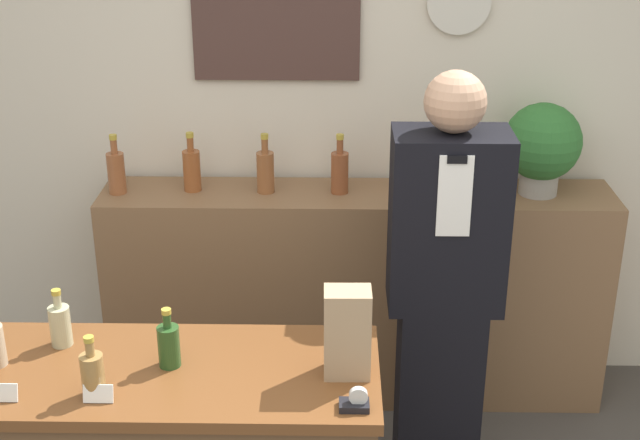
% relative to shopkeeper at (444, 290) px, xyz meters
% --- Properties ---
extents(back_wall, '(5.20, 0.09, 2.70)m').
position_rel_shopkeeper_xyz_m(back_wall, '(-0.53, 0.85, 0.50)').
color(back_wall, beige).
rests_on(back_wall, ground_plane).
extents(back_shelf, '(2.27, 0.38, 1.02)m').
position_rel_shopkeeper_xyz_m(back_shelf, '(-0.32, 0.60, -0.35)').
color(back_shelf, brown).
rests_on(back_shelf, ground_plane).
extents(shopkeeper, '(0.43, 0.27, 1.71)m').
position_rel_shopkeeper_xyz_m(shopkeeper, '(0.00, 0.00, 0.00)').
color(shopkeeper, black).
rests_on(shopkeeper, ground_plane).
extents(potted_plant, '(0.34, 0.34, 0.41)m').
position_rel_shopkeeper_xyz_m(potted_plant, '(0.47, 0.61, 0.39)').
color(potted_plant, '#9E998E').
rests_on(potted_plant, back_shelf).
extents(paper_bag, '(0.15, 0.11, 0.29)m').
position_rel_shopkeeper_xyz_m(paper_bag, '(-0.38, -0.67, 0.20)').
color(paper_bag, tan).
rests_on(paper_bag, display_counter).
extents(tape_dispenser, '(0.09, 0.06, 0.07)m').
position_rel_shopkeeper_xyz_m(tape_dispenser, '(-0.36, -0.86, 0.07)').
color(tape_dispenser, black).
rests_on(tape_dispenser, display_counter).
extents(price_card_left, '(0.09, 0.02, 0.06)m').
position_rel_shopkeeper_xyz_m(price_card_left, '(-1.41, -0.83, 0.08)').
color(price_card_left, white).
rests_on(price_card_left, display_counter).
extents(price_card_right, '(0.09, 0.02, 0.06)m').
position_rel_shopkeeper_xyz_m(price_card_right, '(-1.12, -0.83, 0.08)').
color(price_card_right, white).
rests_on(price_card_right, display_counter).
extents(counter_bottle_1, '(0.07, 0.07, 0.20)m').
position_rel_shopkeeper_xyz_m(counter_bottle_1, '(-1.33, -0.51, 0.13)').
color(counter_bottle_1, '#B0AE86').
rests_on(counter_bottle_1, display_counter).
extents(counter_bottle_2, '(0.07, 0.07, 0.20)m').
position_rel_shopkeeper_xyz_m(counter_bottle_2, '(-1.15, -0.80, 0.13)').
color(counter_bottle_2, olive).
rests_on(counter_bottle_2, display_counter).
extents(counter_bottle_3, '(0.07, 0.07, 0.20)m').
position_rel_shopkeeper_xyz_m(counter_bottle_3, '(-0.95, -0.63, 0.13)').
color(counter_bottle_3, '#26491E').
rests_on(counter_bottle_3, display_counter).
extents(shelf_bottle_0, '(0.08, 0.08, 0.27)m').
position_rel_shopkeeper_xyz_m(shelf_bottle_0, '(-1.38, 0.59, 0.26)').
color(shelf_bottle_0, brown).
rests_on(shelf_bottle_0, back_shelf).
extents(shelf_bottle_1, '(0.08, 0.08, 0.27)m').
position_rel_shopkeeper_xyz_m(shelf_bottle_1, '(-1.05, 0.62, 0.26)').
color(shelf_bottle_1, brown).
rests_on(shelf_bottle_1, back_shelf).
extents(shelf_bottle_2, '(0.08, 0.08, 0.27)m').
position_rel_shopkeeper_xyz_m(shelf_bottle_2, '(-0.73, 0.61, 0.26)').
color(shelf_bottle_2, brown).
rests_on(shelf_bottle_2, back_shelf).
extents(shelf_bottle_3, '(0.08, 0.08, 0.27)m').
position_rel_shopkeeper_xyz_m(shelf_bottle_3, '(-0.40, 0.61, 0.26)').
color(shelf_bottle_3, brown).
rests_on(shelf_bottle_3, back_shelf).
extents(shelf_bottle_4, '(0.08, 0.08, 0.27)m').
position_rel_shopkeeper_xyz_m(shelf_bottle_4, '(-0.08, 0.62, 0.26)').
color(shelf_bottle_4, brown).
rests_on(shelf_bottle_4, back_shelf).
extents(shelf_bottle_5, '(0.08, 0.08, 0.27)m').
position_rel_shopkeeper_xyz_m(shelf_bottle_5, '(0.25, 0.60, 0.26)').
color(shelf_bottle_5, brown).
rests_on(shelf_bottle_5, back_shelf).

